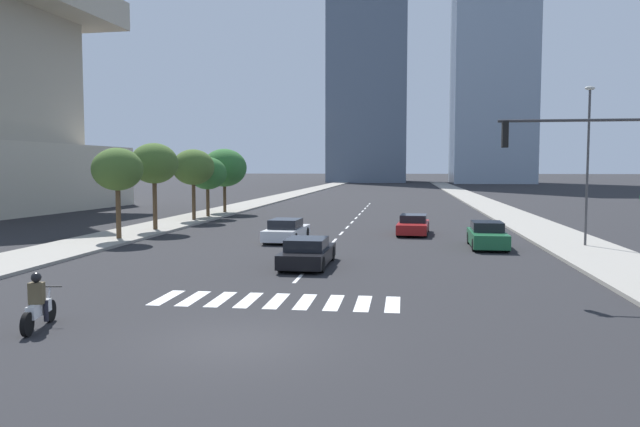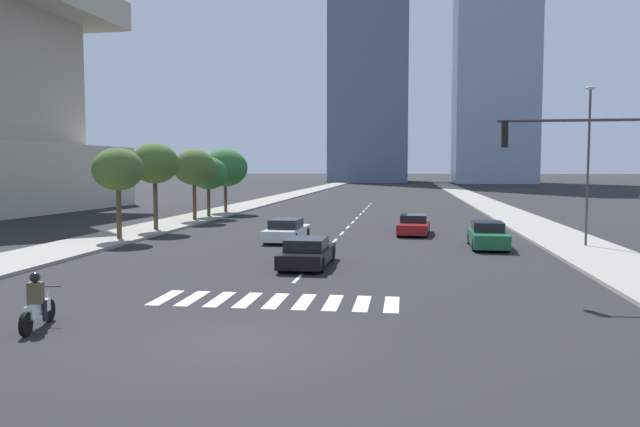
% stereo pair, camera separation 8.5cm
% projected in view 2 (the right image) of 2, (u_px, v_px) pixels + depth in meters
% --- Properties ---
extents(ground_plane, '(800.00, 800.00, 0.00)m').
position_uv_depth(ground_plane, '(236.00, 341.00, 14.77)').
color(ground_plane, '#232326').
extents(sidewalk_east, '(4.00, 260.00, 0.15)m').
position_uv_depth(sidewalk_east, '(536.00, 227.00, 42.61)').
color(sidewalk_east, gray).
rests_on(sidewalk_east, ground).
extents(sidewalk_west, '(4.00, 260.00, 0.15)m').
position_uv_depth(sidewalk_west, '(178.00, 222.00, 46.17)').
color(sidewalk_west, gray).
rests_on(sidewalk_west, ground).
extents(crosswalk_near, '(7.65, 2.27, 0.01)m').
position_uv_depth(crosswalk_near, '(276.00, 301.00, 19.25)').
color(crosswalk_near, silver).
rests_on(crosswalk_near, ground).
extents(lane_divider_center, '(0.14, 50.00, 0.01)m').
position_uv_depth(lane_divider_center, '(353.00, 222.00, 46.90)').
color(lane_divider_center, silver).
rests_on(lane_divider_center, ground).
extents(motorcycle_lead, '(0.72, 2.05, 1.49)m').
position_uv_depth(motorcycle_lead, '(37.00, 306.00, 15.89)').
color(motorcycle_lead, black).
rests_on(motorcycle_lead, ground).
extents(sedan_green_0, '(1.87, 4.56, 1.34)m').
position_uv_depth(sedan_green_0, '(488.00, 236.00, 32.00)').
color(sedan_green_0, '#1E6038').
rests_on(sedan_green_0, ground).
extents(sedan_black_1, '(1.91, 4.67, 1.21)m').
position_uv_depth(sedan_black_1, '(307.00, 253.00, 26.01)').
color(sedan_black_1, black).
rests_on(sedan_black_1, ground).
extents(sedan_white_2, '(2.00, 4.78, 1.27)m').
position_uv_depth(sedan_white_2, '(287.00, 231.00, 34.88)').
color(sedan_white_2, silver).
rests_on(sedan_white_2, ground).
extents(sedan_red_3, '(2.11, 4.77, 1.22)m').
position_uv_depth(sedan_red_3, '(414.00, 225.00, 38.42)').
color(sedan_red_3, maroon).
rests_on(sedan_red_3, ground).
extents(traffic_signal_near, '(5.26, 0.28, 5.99)m').
position_uv_depth(traffic_signal_near, '(592.00, 164.00, 20.65)').
color(traffic_signal_near, '#333335').
rests_on(traffic_signal_near, sidewalk_east).
extents(street_lamp_east, '(0.50, 0.24, 8.12)m').
position_uv_depth(street_lamp_east, '(588.00, 155.00, 31.46)').
color(street_lamp_east, '#3F3F42').
rests_on(street_lamp_east, sidewalk_east).
extents(street_tree_nearest, '(2.84, 2.84, 5.12)m').
position_uv_depth(street_tree_nearest, '(118.00, 170.00, 34.73)').
color(street_tree_nearest, '#4C3823').
rests_on(street_tree_nearest, sidewalk_west).
extents(street_tree_second, '(3.07, 3.07, 5.58)m').
position_uv_depth(street_tree_second, '(155.00, 164.00, 39.82)').
color(street_tree_second, '#4C3823').
rests_on(street_tree_second, sidewalk_west).
extents(street_tree_third, '(3.21, 3.21, 5.40)m').
position_uv_depth(street_tree_third, '(194.00, 167.00, 47.20)').
color(street_tree_third, '#4C3823').
rests_on(street_tree_third, sidewalk_west).
extents(street_tree_fourth, '(3.13, 3.13, 4.87)m').
position_uv_depth(street_tree_fourth, '(208.00, 173.00, 50.62)').
color(street_tree_fourth, '#4C3823').
rests_on(street_tree_fourth, sidewalk_west).
extents(street_tree_fifth, '(3.99, 3.99, 5.68)m').
position_uv_depth(street_tree_fifth, '(225.00, 168.00, 55.34)').
color(street_tree_fifth, '#4C3823').
rests_on(street_tree_fifth, sidewalk_west).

